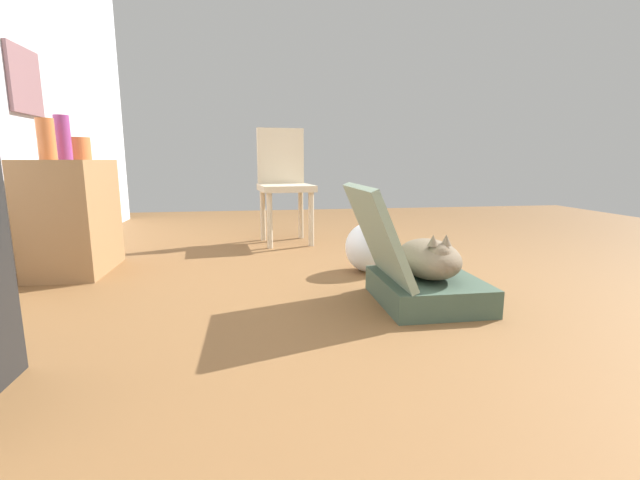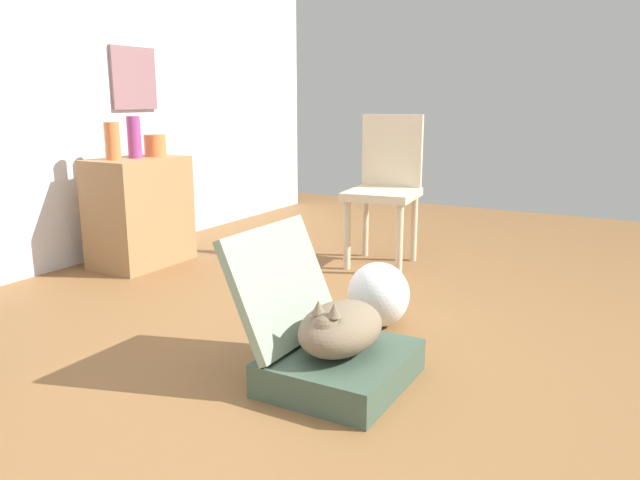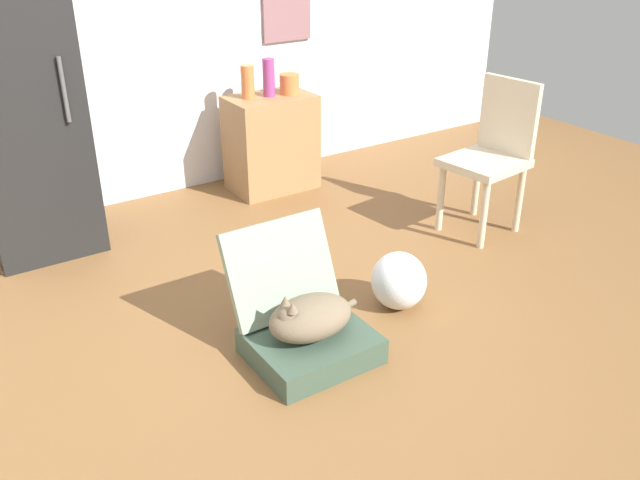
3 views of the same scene
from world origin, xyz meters
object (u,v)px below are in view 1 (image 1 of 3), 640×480
(plastic_bag_white, at_px, (369,247))
(vase_short, at_px, (79,149))
(chair, at_px, (284,181))
(side_table, at_px, (72,217))
(vase_round, at_px, (63,138))
(cat, at_px, (429,258))
(suitcase_base, at_px, (427,290))
(vase_tall, at_px, (46,139))

(plastic_bag_white, relative_size, vase_short, 2.20)
(vase_short, distance_m, chair, 1.50)
(plastic_bag_white, height_order, vase_short, vase_short)
(side_table, bearing_deg, vase_short, -7.82)
(plastic_bag_white, height_order, vase_round, vase_round)
(vase_round, bearing_deg, cat, -115.28)
(plastic_bag_white, distance_m, side_table, 1.82)
(suitcase_base, height_order, vase_short, vase_short)
(vase_short, relative_size, vase_round, 0.54)
(chair, bearing_deg, cat, -78.72)
(side_table, xyz_separation_m, vase_tall, (-0.15, 0.03, 0.45))
(vase_tall, relative_size, vase_short, 1.63)
(vase_tall, bearing_deg, suitcase_base, -111.05)
(side_table, bearing_deg, suitcase_base, -115.17)
(vase_short, xyz_separation_m, chair, (0.66, -1.33, -0.24))
(plastic_bag_white, bearing_deg, vase_round, 81.20)
(suitcase_base, height_order, vase_round, vase_round)
(side_table, distance_m, vase_round, 0.47)
(plastic_bag_white, distance_m, vase_tall, 1.94)
(side_table, bearing_deg, vase_tall, 167.46)
(suitcase_base, distance_m, plastic_bag_white, 0.64)
(suitcase_base, bearing_deg, cat, 176.83)
(suitcase_base, relative_size, plastic_bag_white, 1.78)
(plastic_bag_white, xyz_separation_m, vase_short, (0.43, 1.77, 0.60))
(suitcase_base, bearing_deg, side_table, 64.83)
(suitcase_base, bearing_deg, vase_short, 61.01)
(cat, height_order, vase_short, vase_short)
(suitcase_base, relative_size, side_table, 0.79)
(chair, bearing_deg, plastic_bag_white, -74.85)
(vase_round, bearing_deg, suitcase_base, -115.11)
(cat, height_order, chair, chair)
(cat, bearing_deg, vase_short, 60.84)
(cat, xyz_separation_m, vase_round, (0.91, 1.92, 0.59))
(suitcase_base, relative_size, cat, 1.11)
(cat, height_order, vase_tall, vase_tall)
(suitcase_base, bearing_deg, vase_tall, 68.95)
(side_table, height_order, vase_round, vase_round)
(vase_short, height_order, vase_round, vase_round)
(vase_short, bearing_deg, chair, -63.66)
(vase_tall, height_order, chair, chair)
(suitcase_base, height_order, chair, chair)
(vase_round, bearing_deg, chair, -59.19)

